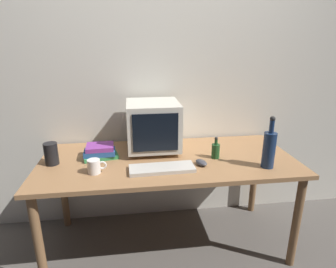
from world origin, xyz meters
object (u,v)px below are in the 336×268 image
Objects in this scene: keyboard at (162,168)px; book_stack at (100,152)px; crt_monitor at (153,126)px; bottle_short at (216,150)px; bottle_tall at (269,148)px; metal_canister at (51,154)px; mug at (94,166)px; computer_mouse at (201,163)px.

book_stack reaches higher than keyboard.
crt_monitor is 0.49m from bottle_short.
bottle_tall reaches higher than metal_canister.
crt_monitor is at bearing 91.97° from keyboard.
mug is at bearing 175.89° from keyboard.
crt_monitor reaches higher than bottle_short.
metal_canister is (-0.99, 0.15, 0.06)m from computer_mouse.
bottle_tall is 1.44m from metal_canister.
mug is at bearing -93.00° from book_stack.
keyboard is at bearing 168.67° from computer_mouse.
keyboard is at bearing -86.15° from crt_monitor.
crt_monitor is 0.43m from book_stack.
computer_mouse is 0.83× the size of mug.
book_stack is 0.24m from mug.
crt_monitor reaches higher than computer_mouse.
bottle_short is at bearing 19.33° from computer_mouse.
computer_mouse is 0.38× the size of book_stack.
bottle_tall is 2.89× the size of mug.
computer_mouse is at bearing -47.16° from crt_monitor.
crt_monitor reaches higher than book_stack.
crt_monitor is 0.40m from keyboard.
computer_mouse is 0.63× the size of bottle_short.
bottle_tall is (0.72, -0.40, -0.06)m from crt_monitor.
metal_canister is at bearing -167.66° from book_stack.
bottle_tall is (0.42, -0.09, 0.11)m from computer_mouse.
crt_monitor is 2.47× the size of bottle_short.
keyboard is 1.21× the size of bottle_tall.
computer_mouse reaches higher than keyboard.
keyboard is (0.02, -0.36, -0.18)m from crt_monitor.
book_stack is at bearing 142.00° from computer_mouse.
book_stack is (-0.81, 0.11, -0.01)m from bottle_short.
crt_monitor is at bearing 13.61° from metal_canister.
metal_canister is (-0.30, 0.17, 0.03)m from mug.
metal_canister is at bearing 163.31° from keyboard.
keyboard is at bearing -32.26° from book_stack.
book_stack is at bearing -165.38° from crt_monitor.
metal_canister is at bearing 170.61° from bottle_tall.
bottle_tall is at bearing -31.83° from computer_mouse.
bottle_tall is at bearing -29.33° from crt_monitor.
bottle_short reaches higher than metal_canister.
bottle_short is (-0.30, 0.19, -0.07)m from bottle_tall.
bottle_tall reaches higher than bottle_short.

